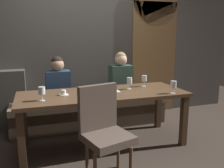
{
  "coord_description": "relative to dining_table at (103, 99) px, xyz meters",
  "views": [
    {
      "loc": [
        -0.85,
        -2.93,
        1.47
      ],
      "look_at": [
        0.13,
        0.03,
        0.84
      ],
      "focal_mm": 38.02,
      "sensor_mm": 36.0,
      "label": 1
    }
  ],
  "objects": [
    {
      "name": "wine_glass_near_left",
      "position": [
        -0.78,
        -0.17,
        0.2
      ],
      "size": [
        0.08,
        0.08,
        0.16
      ],
      "color": "silver",
      "rests_on": "dining_table"
    },
    {
      "name": "folded_napkin",
      "position": [
        0.0,
        -0.32,
        0.09
      ],
      "size": [
        0.13,
        0.13,
        0.01
      ],
      "primitive_type": "cube",
      "rotation": [
        0.0,
        0.0,
        0.26
      ],
      "color": "silver",
      "rests_on": "dining_table"
    },
    {
      "name": "dining_table",
      "position": [
        0.0,
        0.0,
        0.0
      ],
      "size": [
        2.2,
        0.84,
        0.74
      ],
      "color": "#493422",
      "rests_on": "ground"
    },
    {
      "name": "wine_glass_far_left",
      "position": [
        0.69,
        0.19,
        0.2
      ],
      "size": [
        0.08,
        0.08,
        0.16
      ],
      "color": "silver",
      "rests_on": "dining_table"
    },
    {
      "name": "diner_redhead",
      "position": [
        -0.52,
        0.7,
        0.14
      ],
      "size": [
        0.36,
        0.24,
        0.73
      ],
      "color": "navy",
      "rests_on": "banquette_bench"
    },
    {
      "name": "wine_glass_center_front",
      "position": [
        0.41,
        0.08,
        0.2
      ],
      "size": [
        0.08,
        0.08,
        0.16
      ],
      "color": "silver",
      "rests_on": "dining_table"
    },
    {
      "name": "chair_near_side",
      "position": [
        -0.21,
        -0.72,
        -0.09
      ],
      "size": [
        0.54,
        0.54,
        0.98
      ],
      "color": "brown",
      "rests_on": "ground"
    },
    {
      "name": "diner_bearded",
      "position": [
        0.5,
        0.68,
        0.16
      ],
      "size": [
        0.36,
        0.24,
        0.77
      ],
      "color": "#2D473D",
      "rests_on": "banquette_bench"
    },
    {
      "name": "wine_glass_near_right",
      "position": [
        0.85,
        -0.33,
        0.2
      ],
      "size": [
        0.08,
        0.08,
        0.16
      ],
      "color": "silver",
      "rests_on": "dining_table"
    },
    {
      "name": "dessert_plate",
      "position": [
        0.13,
        0.01,
        0.1
      ],
      "size": [
        0.19,
        0.19,
        0.05
      ],
      "color": "white",
      "rests_on": "dining_table"
    },
    {
      "name": "ground",
      "position": [
        0.0,
        0.0,
        -0.65
      ],
      "size": [
        9.0,
        9.0,
        0.0
      ],
      "primitive_type": "plane",
      "color": "#382D26"
    },
    {
      "name": "banquette_bench",
      "position": [
        0.0,
        0.7,
        -0.42
      ],
      "size": [
        2.5,
        0.44,
        0.45
      ],
      "color": "#4A3C2E",
      "rests_on": "ground"
    },
    {
      "name": "arched_door",
      "position": [
        1.35,
        1.15,
        0.71
      ],
      "size": [
        0.9,
        0.05,
        2.55
      ],
      "color": "brown",
      "rests_on": "ground"
    },
    {
      "name": "espresso_cup",
      "position": [
        -0.52,
        0.03,
        0.11
      ],
      "size": [
        0.12,
        0.12,
        0.06
      ],
      "color": "white",
      "rests_on": "dining_table"
    },
    {
      "name": "back_wall_tiled",
      "position": [
        0.0,
        1.22,
        0.85
      ],
      "size": [
        6.0,
        0.12,
        3.0
      ],
      "primitive_type": "cube",
      "color": "#4C4944",
      "rests_on": "ground"
    }
  ]
}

